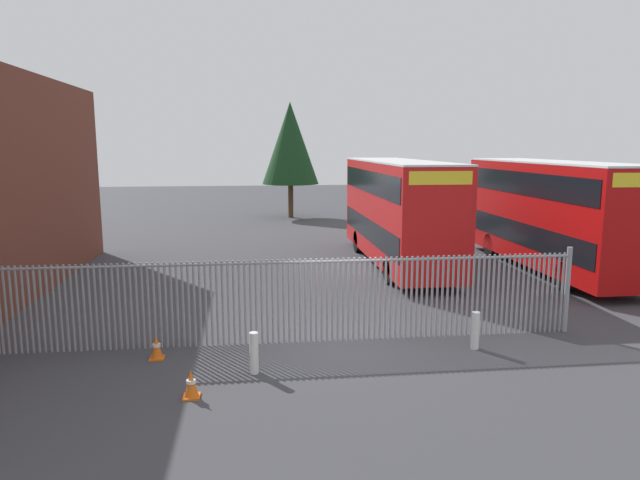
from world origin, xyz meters
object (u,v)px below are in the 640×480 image
traffic_cone_mid_forecourt (191,384)px  bollard_near_left (254,353)px  bollard_center_front (475,330)px  double_decker_bus_near_gate (550,211)px  double_decker_bus_behind_fence_left (398,208)px  traffic_cone_by_gate (157,347)px

traffic_cone_mid_forecourt → bollard_near_left: bearing=40.8°
bollard_center_front → bollard_near_left: bearing=-170.7°
double_decker_bus_near_gate → double_decker_bus_behind_fence_left: size_ratio=1.00×
double_decker_bus_near_gate → bollard_near_left: 15.26m
bollard_near_left → double_decker_bus_near_gate: bearing=37.9°
double_decker_bus_behind_fence_left → traffic_cone_by_gate: bearing=-130.3°
double_decker_bus_near_gate → traffic_cone_by_gate: bearing=-150.2°
double_decker_bus_near_gate → bollard_near_left: double_decker_bus_near_gate is taller
double_decker_bus_near_gate → traffic_cone_by_gate: (-14.25, -8.15, -2.13)m
double_decker_bus_near_gate → traffic_cone_by_gate: size_ratio=18.32×
double_decker_bus_near_gate → traffic_cone_mid_forecourt: double_decker_bus_near_gate is taller
traffic_cone_by_gate → bollard_center_front: bearing=-1.8°
double_decker_bus_near_gate → bollard_near_left: (-11.94, -9.29, -1.95)m
double_decker_bus_near_gate → traffic_cone_by_gate: double_decker_bus_near_gate is taller
double_decker_bus_behind_fence_left → traffic_cone_by_gate: 13.18m
double_decker_bus_near_gate → traffic_cone_mid_forecourt: 16.94m
double_decker_bus_near_gate → traffic_cone_mid_forecourt: size_ratio=18.32×
double_decker_bus_near_gate → bollard_center_front: (-6.44, -8.39, -1.95)m
bollard_center_front → traffic_cone_mid_forecourt: (-6.77, -2.00, -0.19)m
traffic_cone_by_gate → double_decker_bus_near_gate: bearing=29.8°
double_decker_bus_behind_fence_left → traffic_cone_mid_forecourt: (-7.37, -12.15, -2.13)m
double_decker_bus_behind_fence_left → double_decker_bus_near_gate: bearing=-16.8°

